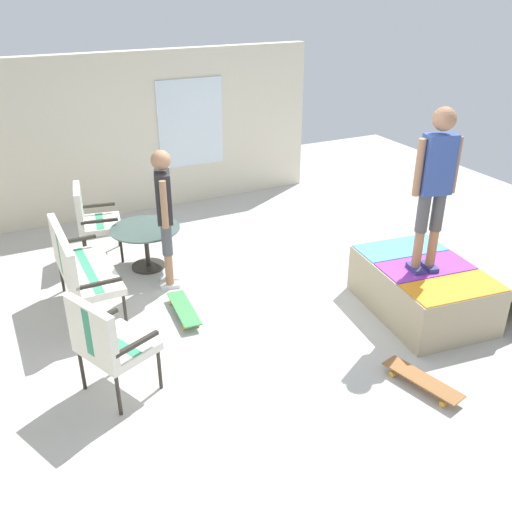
{
  "coord_description": "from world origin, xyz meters",
  "views": [
    {
      "loc": [
        -4.94,
        2.68,
        3.49
      ],
      "look_at": [
        0.07,
        0.21,
        0.7
      ],
      "focal_mm": 39.51,
      "sensor_mm": 36.0,
      "label": 1
    }
  ],
  "objects_px": {
    "skateboard_by_bench": "(184,309)",
    "patio_chair_by_wall": "(106,340)",
    "patio_bench": "(77,264)",
    "person_watching": "(165,209)",
    "person_skater": "(435,179)",
    "skate_ramp": "(425,288)",
    "skateboard_spare": "(422,380)",
    "patio_chair_near_house": "(90,216)",
    "patio_table": "(146,240)"
  },
  "relations": [
    {
      "from": "skate_ramp",
      "to": "patio_chair_near_house",
      "type": "height_order",
      "value": "patio_chair_near_house"
    },
    {
      "from": "patio_bench",
      "to": "person_watching",
      "type": "height_order",
      "value": "person_watching"
    },
    {
      "from": "skate_ramp",
      "to": "skateboard_spare",
      "type": "distance_m",
      "value": 1.43
    },
    {
      "from": "patio_chair_near_house",
      "to": "patio_table",
      "type": "bearing_deg",
      "value": -137.51
    },
    {
      "from": "patio_chair_near_house",
      "to": "person_skater",
      "type": "xyz_separation_m",
      "value": [
        -3.12,
        -2.98,
        1.02
      ]
    },
    {
      "from": "skate_ramp",
      "to": "person_skater",
      "type": "height_order",
      "value": "person_skater"
    },
    {
      "from": "skate_ramp",
      "to": "skateboard_spare",
      "type": "xyz_separation_m",
      "value": [
        -1.07,
        0.93,
        -0.21
      ]
    },
    {
      "from": "patio_bench",
      "to": "patio_table",
      "type": "relative_size",
      "value": 1.4
    },
    {
      "from": "patio_bench",
      "to": "skate_ramp",
      "type": "bearing_deg",
      "value": -115.99
    },
    {
      "from": "patio_bench",
      "to": "skateboard_spare",
      "type": "bearing_deg",
      "value": -137.07
    },
    {
      "from": "patio_bench",
      "to": "patio_chair_by_wall",
      "type": "distance_m",
      "value": 1.6
    },
    {
      "from": "person_watching",
      "to": "skateboard_spare",
      "type": "relative_size",
      "value": 2.1
    },
    {
      "from": "person_skater",
      "to": "skateboard_spare",
      "type": "bearing_deg",
      "value": 141.91
    },
    {
      "from": "patio_chair_near_house",
      "to": "patio_chair_by_wall",
      "type": "xyz_separation_m",
      "value": [
        -2.96,
        0.46,
        0.0
      ]
    },
    {
      "from": "patio_chair_by_wall",
      "to": "person_watching",
      "type": "xyz_separation_m",
      "value": [
        1.77,
        -1.15,
        0.4
      ]
    },
    {
      "from": "patio_bench",
      "to": "person_watching",
      "type": "distance_m",
      "value": 1.19
    },
    {
      "from": "patio_bench",
      "to": "patio_chair_by_wall",
      "type": "bearing_deg",
      "value": 178.5
    },
    {
      "from": "person_watching",
      "to": "skate_ramp",
      "type": "bearing_deg",
      "value": -127.98
    },
    {
      "from": "skate_ramp",
      "to": "skateboard_by_bench",
      "type": "xyz_separation_m",
      "value": [
        1.12,
        2.52,
        -0.21
      ]
    },
    {
      "from": "person_watching",
      "to": "skateboard_spare",
      "type": "height_order",
      "value": "person_watching"
    },
    {
      "from": "skate_ramp",
      "to": "patio_table",
      "type": "bearing_deg",
      "value": 45.88
    },
    {
      "from": "person_watching",
      "to": "skateboard_by_bench",
      "type": "height_order",
      "value": "person_watching"
    },
    {
      "from": "patio_chair_by_wall",
      "to": "person_skater",
      "type": "distance_m",
      "value": 3.59
    },
    {
      "from": "patio_chair_near_house",
      "to": "person_skater",
      "type": "relative_size",
      "value": 0.57
    },
    {
      "from": "patio_bench",
      "to": "person_skater",
      "type": "bearing_deg",
      "value": -117.43
    },
    {
      "from": "patio_table",
      "to": "skateboard_spare",
      "type": "height_order",
      "value": "patio_table"
    },
    {
      "from": "person_skater",
      "to": "skateboard_spare",
      "type": "relative_size",
      "value": 2.15
    },
    {
      "from": "patio_table",
      "to": "person_skater",
      "type": "bearing_deg",
      "value": -136.13
    },
    {
      "from": "patio_chair_by_wall",
      "to": "patio_table",
      "type": "relative_size",
      "value": 1.13
    },
    {
      "from": "patio_chair_near_house",
      "to": "skateboard_by_bench",
      "type": "distance_m",
      "value": 2.11
    },
    {
      "from": "patio_bench",
      "to": "person_watching",
      "type": "bearing_deg",
      "value": -81.07
    },
    {
      "from": "patio_chair_by_wall",
      "to": "patio_table",
      "type": "xyz_separation_m",
      "value": [
        2.34,
        -1.03,
        -0.21
      ]
    },
    {
      "from": "patio_table",
      "to": "person_watching",
      "type": "relative_size",
      "value": 0.52
    },
    {
      "from": "person_skater",
      "to": "skateboard_by_bench",
      "type": "bearing_deg",
      "value": 63.98
    },
    {
      "from": "skate_ramp",
      "to": "patio_chair_by_wall",
      "type": "distance_m",
      "value": 3.59
    },
    {
      "from": "patio_chair_by_wall",
      "to": "skateboard_by_bench",
      "type": "relative_size",
      "value": 1.26
    },
    {
      "from": "patio_bench",
      "to": "skateboard_by_bench",
      "type": "bearing_deg",
      "value": -120.61
    },
    {
      "from": "patio_bench",
      "to": "patio_chair_near_house",
      "type": "relative_size",
      "value": 1.23
    },
    {
      "from": "patio_bench",
      "to": "skateboard_by_bench",
      "type": "xyz_separation_m",
      "value": [
        -0.6,
        -1.01,
        -0.53
      ]
    },
    {
      "from": "patio_table",
      "to": "person_watching",
      "type": "bearing_deg",
      "value": -168.77
    },
    {
      "from": "skate_ramp",
      "to": "skateboard_by_bench",
      "type": "relative_size",
      "value": 2.47
    },
    {
      "from": "person_watching",
      "to": "patio_chair_by_wall",
      "type": "bearing_deg",
      "value": 147.07
    },
    {
      "from": "skateboard_spare",
      "to": "patio_chair_near_house",
      "type": "bearing_deg",
      "value": 27.63
    },
    {
      "from": "skateboard_by_bench",
      "to": "patio_chair_near_house",
      "type": "bearing_deg",
      "value": 16.75
    },
    {
      "from": "patio_bench",
      "to": "patio_chair_near_house",
      "type": "distance_m",
      "value": 1.43
    },
    {
      "from": "skate_ramp",
      "to": "skateboard_spare",
      "type": "height_order",
      "value": "skate_ramp"
    },
    {
      "from": "skate_ramp",
      "to": "skateboard_by_bench",
      "type": "bearing_deg",
      "value": 65.98
    },
    {
      "from": "skate_ramp",
      "to": "person_watching",
      "type": "height_order",
      "value": "person_watching"
    },
    {
      "from": "skateboard_by_bench",
      "to": "patio_chair_by_wall",
      "type": "bearing_deg",
      "value": 133.39
    },
    {
      "from": "patio_chair_near_house",
      "to": "patio_chair_by_wall",
      "type": "height_order",
      "value": "same"
    }
  ]
}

